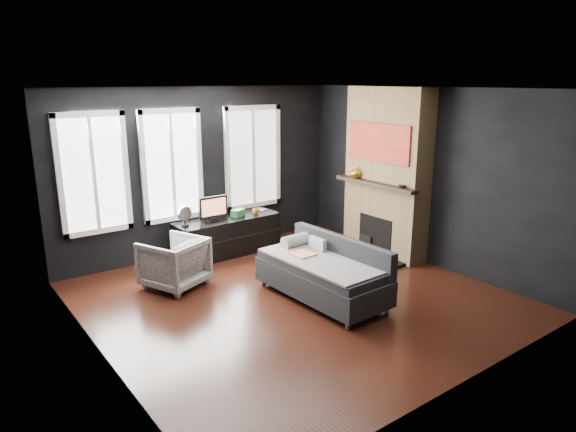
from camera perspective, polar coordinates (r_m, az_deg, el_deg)
floor at (r=6.88m, az=0.83°, el=-9.13°), size 5.00×5.00×0.00m
ceiling at (r=6.28m, az=0.93°, el=13.96°), size 5.00×5.00×0.00m
wall_back at (r=8.53m, az=-9.44°, el=4.93°), size 5.00×0.02×2.70m
wall_left at (r=5.36m, az=-20.86°, el=-1.89°), size 0.02×5.00×2.70m
wall_right at (r=8.18m, az=14.94°, el=4.20°), size 0.02×5.00×2.70m
windows at (r=8.18m, az=-12.48°, el=11.63°), size 4.00×0.16×1.76m
fireplace at (r=8.41m, az=10.90°, el=4.73°), size 0.70×1.62×2.70m
sofa at (r=6.75m, az=3.78°, el=-6.02°), size 0.99×1.88×0.79m
stripe_pillow at (r=7.04m, az=3.29°, el=-3.59°), size 0.08×0.30×0.30m
armchair at (r=7.29m, az=-12.56°, el=-4.82°), size 0.96×0.94×0.77m
media_console at (r=8.52m, az=-6.71°, el=-2.21°), size 1.80×0.62×0.61m
monitor at (r=8.26m, az=-8.32°, el=1.01°), size 0.51×0.11×0.45m
desk_fan at (r=8.03m, az=-11.40°, el=0.01°), size 0.26×0.26×0.33m
mug at (r=8.65m, az=-3.61°, el=0.64°), size 0.14×0.13×0.12m
book at (r=8.82m, az=-3.41°, el=1.22°), size 0.15×0.07×0.21m
storage_box at (r=8.50m, az=-5.58°, el=0.34°), size 0.25×0.21×0.12m
mantel_vase at (r=8.55m, az=7.53°, el=4.85°), size 0.23×0.23×0.19m
mantel_clock at (r=7.89m, az=12.56°, el=3.22°), size 0.15×0.15×0.04m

